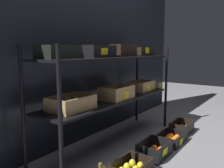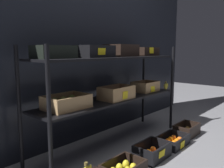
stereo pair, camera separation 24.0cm
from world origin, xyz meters
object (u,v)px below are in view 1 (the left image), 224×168
(display_rack, at_px, (111,76))
(crate_ground_tangerine, at_px, (154,151))
(crate_ground_right_tangerine, at_px, (171,139))
(crate_ground_kiwi, at_px, (182,128))

(display_rack, bearing_deg, crate_ground_tangerine, -87.18)
(crate_ground_right_tangerine, bearing_deg, crate_ground_tangerine, 179.22)
(display_rack, bearing_deg, crate_ground_right_tangerine, -49.69)
(crate_ground_tangerine, distance_m, crate_ground_right_tangerine, 0.40)
(crate_ground_tangerine, height_order, crate_ground_right_tangerine, crate_ground_tangerine)
(display_rack, distance_m, crate_ground_right_tangerine, 0.95)
(display_rack, xyz_separation_m, crate_ground_right_tangerine, (0.42, -0.50, -0.69))
(crate_ground_right_tangerine, xyz_separation_m, crate_ground_kiwi, (0.38, 0.01, 0.01))
(crate_ground_kiwi, bearing_deg, crate_ground_tangerine, -179.34)
(crate_ground_tangerine, xyz_separation_m, crate_ground_right_tangerine, (0.40, -0.01, -0.01))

